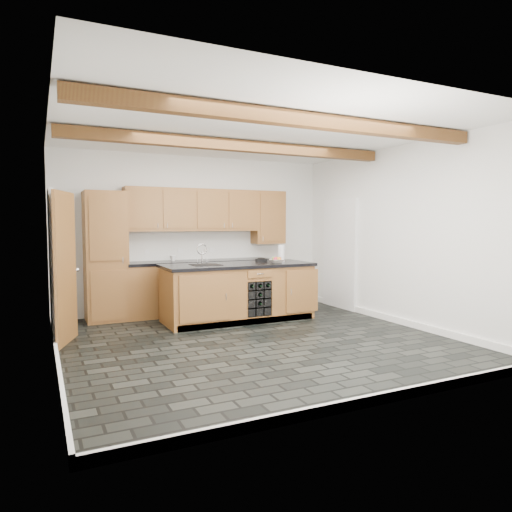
{
  "coord_description": "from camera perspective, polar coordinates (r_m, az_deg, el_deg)",
  "views": [
    {
      "loc": [
        -2.64,
        -5.52,
        1.57
      ],
      "look_at": [
        0.39,
        0.8,
        1.08
      ],
      "focal_mm": 32.0,
      "sensor_mm": 36.0,
      "label": 1
    }
  ],
  "objects": [
    {
      "name": "island",
      "position": [
        7.49,
        -2.19,
        -4.5
      ],
      "size": [
        2.48,
        0.96,
        0.93
      ],
      "color": "#9C6232",
      "rests_on": "ground"
    },
    {
      "name": "fruit_cluster",
      "position": [
        7.61,
        2.61,
        -0.38
      ],
      "size": [
        0.16,
        0.17,
        0.07
      ],
      "color": "red",
      "rests_on": "fruit_bowl"
    },
    {
      "name": "ground",
      "position": [
        6.31,
        -0.06,
        -10.43
      ],
      "size": [
        5.0,
        5.0,
        0.0
      ],
      "primitive_type": "plane",
      "color": "black",
      "rests_on": "ground"
    },
    {
      "name": "fruit_bowl",
      "position": [
        7.61,
        2.61,
        -0.62
      ],
      "size": [
        0.27,
        0.27,
        0.06
      ],
      "primitive_type": "imported",
      "rotation": [
        0.0,
        0.0,
        -0.1
      ],
      "color": "beige",
      "rests_on": "island"
    },
    {
      "name": "kitchen_scale",
      "position": [
        7.9,
        0.66,
        -0.47
      ],
      "size": [
        0.2,
        0.14,
        0.06
      ],
      "rotation": [
        0.0,
        0.0,
        -0.19
      ],
      "color": "black",
      "rests_on": "island"
    },
    {
      "name": "faucet",
      "position": [
        7.28,
        -6.38,
        -0.82
      ],
      "size": [
        0.45,
        0.4,
        0.34
      ],
      "color": "black",
      "rests_on": "island"
    },
    {
      "name": "back_cabinetry",
      "position": [
        8.1,
        -9.32,
        -0.25
      ],
      "size": [
        3.65,
        0.62,
        2.2
      ],
      "color": "#9C6232",
      "rests_on": "ground"
    },
    {
      "name": "room_shell",
      "position": [
        6.56,
        -2.74,
        3.59
      ],
      "size": [
        5.01,
        5.0,
        5.0
      ],
      "color": "white",
      "rests_on": "ground"
    },
    {
      "name": "paper_towel",
      "position": [
        7.94,
        3.18,
        0.37
      ],
      "size": [
        0.12,
        0.12,
        0.28
      ],
      "primitive_type": "cylinder",
      "color": "white",
      "rests_on": "island"
    },
    {
      "name": "mug",
      "position": [
        8.1,
        -10.36,
        -0.28
      ],
      "size": [
        0.11,
        0.11,
        0.1
      ],
      "primitive_type": "imported",
      "rotation": [
        0.0,
        0.0,
        -0.1
      ],
      "color": "white",
      "rests_on": "back_cabinetry"
    }
  ]
}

